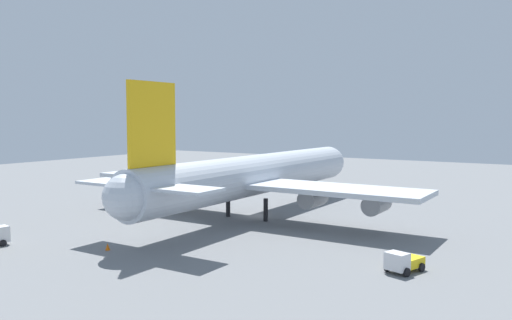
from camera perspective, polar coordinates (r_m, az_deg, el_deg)
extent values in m
plane|color=slate|center=(84.30, 0.00, -6.16)|extent=(247.69, 247.69, 0.00)
cylinder|color=silver|center=(83.31, 0.00, -1.63)|extent=(56.05, 6.41, 6.41)
sphere|color=silver|center=(107.95, 7.96, -0.24)|extent=(6.29, 6.29, 6.29)
sphere|color=silver|center=(61.64, -14.07, -3.98)|extent=(5.45, 5.45, 5.45)
cube|color=yellow|center=(64.15, -11.32, 3.88)|extent=(7.85, 0.50, 10.26)
cube|color=silver|center=(60.43, -8.42, -3.14)|extent=(5.04, 9.62, 0.36)
cube|color=silver|center=(67.49, -15.03, -2.43)|extent=(5.04, 9.62, 0.36)
cube|color=silver|center=(74.00, 8.68, -3.22)|extent=(9.53, 26.05, 0.70)
cube|color=silver|center=(90.10, -9.03, -1.83)|extent=(9.53, 26.05, 0.70)
cylinder|color=gray|center=(76.76, 6.28, -4.19)|extent=(5.13, 2.69, 2.69)
cylinder|color=gray|center=(73.12, 13.11, -4.73)|extent=(5.13, 2.69, 2.69)
cylinder|color=gray|center=(88.57, -6.69, -3.02)|extent=(5.13, 2.69, 2.69)
cylinder|color=gray|center=(94.88, -11.23, -2.57)|extent=(5.13, 2.69, 2.69)
cylinder|color=black|center=(99.45, 5.53, -3.51)|extent=(0.70, 0.70, 3.50)
cylinder|color=black|center=(79.82, 1.07, -5.50)|extent=(0.70, 0.70, 3.50)
cylinder|color=black|center=(83.63, -3.08, -5.04)|extent=(0.70, 0.70, 3.50)
cube|color=silver|center=(72.55, -26.33, -7.31)|extent=(2.22, 2.01, 1.96)
cylinder|color=black|center=(71.89, -26.01, -8.20)|extent=(0.84, 0.41, 0.81)
cube|color=silver|center=(55.34, 15.23, -10.68)|extent=(2.21, 2.53, 1.76)
cube|color=yellow|center=(57.18, 16.47, -10.62)|extent=(3.18, 2.84, 0.96)
cylinder|color=black|center=(56.21, 14.22, -11.35)|extent=(0.93, 0.53, 0.89)
cylinder|color=black|center=(54.96, 16.23, -11.76)|extent=(0.93, 0.53, 0.89)
cylinder|color=black|center=(58.33, 15.77, -10.79)|extent=(0.93, 0.53, 0.89)
cylinder|color=black|center=(57.13, 17.74, -11.17)|extent=(0.93, 0.53, 0.89)
cone|color=orange|center=(109.26, 7.04, -3.55)|extent=(0.43, 0.43, 0.62)
cone|color=orange|center=(65.45, -15.97, -9.13)|extent=(0.58, 0.58, 0.83)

